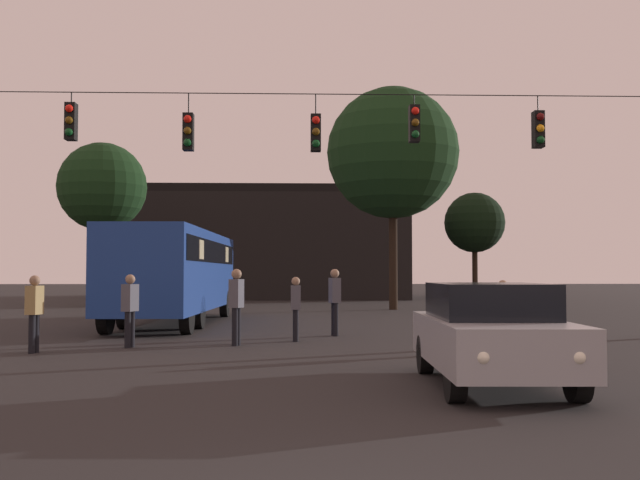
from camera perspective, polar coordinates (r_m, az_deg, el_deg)
name	(u,v)px	position (r m, az deg, el deg)	size (l,w,h in m)	color
ground_plane	(306,315)	(29.62, -1.10, -5.76)	(168.00, 168.00, 0.00)	black
overhead_signal_span	(310,178)	(19.20, -0.80, 4.75)	(18.22, 0.44, 6.94)	black
city_bus	(176,267)	(25.12, -10.91, -2.04)	(2.85, 11.07, 3.00)	navy
car_near_right	(491,332)	(11.50, 12.86, -6.85)	(1.95, 4.39, 1.52)	#99999E
pedestrian_crossing_left	(296,305)	(18.42, -1.86, -4.99)	(0.24, 0.36, 1.58)	black
pedestrian_crossing_center	(236,302)	(17.44, -6.38, -4.70)	(0.34, 0.42, 1.77)	black
pedestrian_crossing_right	(503,312)	(16.49, 13.76, -5.32)	(0.27, 0.38, 1.52)	black
pedestrian_near_bus	(130,306)	(17.43, -14.26, -4.91)	(0.35, 0.42, 1.64)	black
pedestrian_trailing	(335,298)	(20.01, 1.13, -4.41)	(0.32, 0.41, 1.78)	black
pedestrian_far_side	(34,309)	(16.87, -20.91, -4.94)	(0.30, 0.40, 1.63)	black
corner_building	(264,245)	(51.84, -4.28, -0.42)	(18.59, 12.68, 7.14)	black
tree_left_silhouette	(102,188)	(39.67, -16.24, 3.86)	(4.47, 4.47, 8.30)	#2D2116
tree_behind_building	(393,153)	(34.88, 5.56, 6.59)	(6.07, 6.07, 10.24)	black
tree_right_far	(475,223)	(49.94, 11.68, 1.29)	(3.93, 3.93, 6.93)	black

